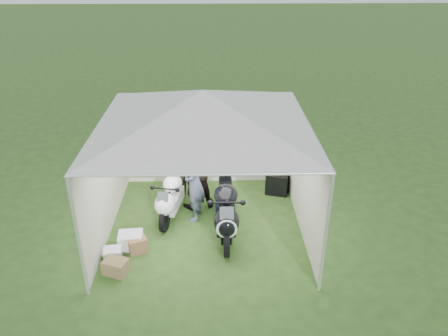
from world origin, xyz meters
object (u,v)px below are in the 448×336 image
(person_blue_jacket, at_px, (195,183))
(crate_1, at_px, (137,244))
(motorcycle_white, at_px, (171,196))
(crate_0, at_px, (131,240))
(person_dark_jacket, at_px, (193,169))
(crate_2, at_px, (113,254))
(motorcycle_black, at_px, (226,210))
(equipment_box, at_px, (277,183))
(paddock_stand, at_px, (225,203))
(crate_3, at_px, (116,267))
(canopy_tent, at_px, (203,111))

(person_blue_jacket, relative_size, crate_1, 5.00)
(motorcycle_white, relative_size, crate_0, 3.94)
(person_dark_jacket, distance_m, crate_2, 2.55)
(motorcycle_black, distance_m, person_blue_jacket, 0.96)
(person_dark_jacket, xyz_separation_m, equipment_box, (1.97, 0.56, -0.69))
(person_dark_jacket, bearing_deg, crate_0, 37.39)
(equipment_box, bearing_deg, crate_2, -144.33)
(motorcycle_black, distance_m, paddock_stand, 1.09)
(crate_1, distance_m, crate_3, 0.73)
(paddock_stand, height_order, person_blue_jacket, person_blue_jacket)
(person_blue_jacket, bearing_deg, motorcycle_white, -89.49)
(crate_2, distance_m, crate_3, 0.41)
(person_dark_jacket, xyz_separation_m, person_blue_jacket, (0.05, -0.49, -0.09))
(equipment_box, height_order, crate_1, equipment_box)
(motorcycle_white, distance_m, person_blue_jacket, 0.63)
(paddock_stand, relative_size, crate_2, 1.30)
(person_blue_jacket, xyz_separation_m, crate_2, (-1.53, -1.43, -0.73))
(crate_0, distance_m, crate_2, 0.48)
(person_dark_jacket, bearing_deg, motorcycle_black, 106.55)
(crate_2, bearing_deg, equipment_box, 35.67)
(motorcycle_black, relative_size, person_dark_jacket, 1.16)
(crate_3, bearing_deg, person_dark_jacket, 59.76)
(motorcycle_black, relative_size, equipment_box, 4.22)
(motorcycle_white, bearing_deg, crate_3, -103.85)
(motorcycle_white, bearing_deg, crate_1, -104.93)
(person_blue_jacket, bearing_deg, equipment_box, 127.02)
(motorcycle_black, xyz_separation_m, equipment_box, (1.28, 1.72, -0.34))
(equipment_box, distance_m, crate_1, 3.75)
(motorcycle_white, bearing_deg, equipment_box, 32.51)
(motorcycle_black, relative_size, crate_2, 6.53)
(person_dark_jacket, relative_size, crate_0, 3.97)
(person_dark_jacket, bearing_deg, crate_2, 37.84)
(crate_1, xyz_separation_m, crate_3, (-0.28, -0.67, -0.01))
(paddock_stand, xyz_separation_m, crate_0, (-1.90, -1.37, -0.00))
(crate_0, relative_size, crate_1, 1.39)
(crate_2, height_order, crate_3, crate_3)
(crate_1, bearing_deg, paddock_stand, 39.85)
(crate_3, bearing_deg, person_blue_jacket, 52.52)
(crate_3, bearing_deg, canopy_tent, 43.17)
(canopy_tent, height_order, person_blue_jacket, canopy_tent)
(canopy_tent, xyz_separation_m, paddock_stand, (0.43, 0.63, -2.41))
(person_blue_jacket, xyz_separation_m, crate_3, (-1.39, -1.81, -0.71))
(person_blue_jacket, height_order, equipment_box, person_blue_jacket)
(canopy_tent, height_order, crate_1, canopy_tent)
(crate_0, distance_m, crate_3, 0.79)
(motorcycle_white, height_order, crate_3, motorcycle_white)
(motorcycle_white, bearing_deg, crate_2, -112.93)
(canopy_tent, height_order, motorcycle_white, canopy_tent)
(crate_1, bearing_deg, person_blue_jacket, 45.83)
(crate_0, bearing_deg, motorcycle_white, 57.04)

